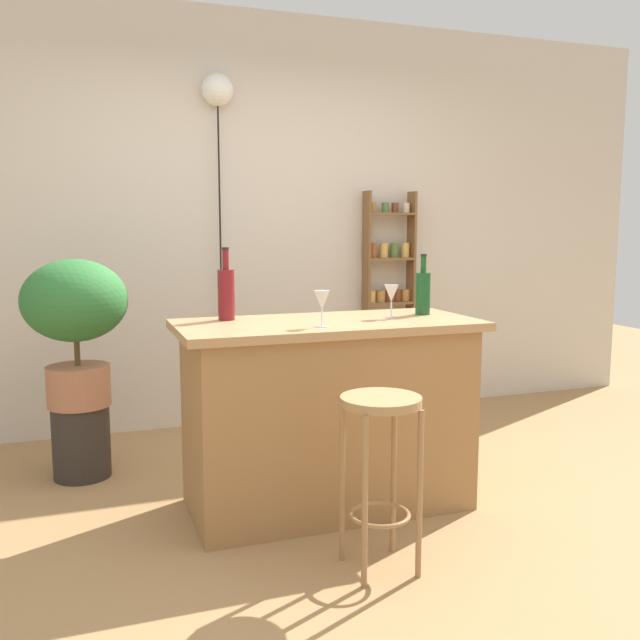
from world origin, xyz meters
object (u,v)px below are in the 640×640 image
object	(u,v)px
plant_stool	(81,441)
bottle_olive_oil	(423,292)
potted_plant	(75,315)
bar_stool	(380,443)
wine_glass_center	(391,294)
bottle_vinegar	(226,293)
pendant_globe_light	(218,96)
spice_shelf	(389,303)
wine_glass_left	(322,301)

from	to	relation	value
plant_stool	bottle_olive_oil	bearing A→B (deg)	-24.26
potted_plant	bottle_olive_oil	size ratio (longest dim) A/B	2.58
bar_stool	bottle_olive_oil	size ratio (longest dim) A/B	2.30
wine_glass_center	bottle_olive_oil	bearing A→B (deg)	16.74
potted_plant	bottle_vinegar	world-z (taller)	bottle_vinegar
pendant_globe_light	spice_shelf	bearing A→B (deg)	-1.03
plant_stool	bottle_olive_oil	xyz separation A→B (m)	(1.68, -0.76, 0.84)
potted_plant	bottle_olive_oil	bearing A→B (deg)	-24.26
bar_stool	bottle_vinegar	xyz separation A→B (m)	(-0.42, 0.87, 0.53)
plant_stool	bar_stool	bearing A→B (deg)	-53.35
plant_stool	pendant_globe_light	bearing A→B (deg)	37.43
potted_plant	pendant_globe_light	world-z (taller)	pendant_globe_light
bottle_vinegar	wine_glass_left	xyz separation A→B (m)	(0.36, -0.37, -0.02)
wine_glass_center	bar_stool	bearing A→B (deg)	-118.22
bottle_olive_oil	bottle_vinegar	bearing A→B (deg)	172.51
potted_plant	wine_glass_left	distance (m)	1.45
spice_shelf	wine_glass_left	distance (m)	2.05
bar_stool	wine_glass_left	world-z (taller)	wine_glass_left
spice_shelf	potted_plant	bearing A→B (deg)	-162.26
spice_shelf	bar_stool	bearing A→B (deg)	-115.96
potted_plant	wine_glass_center	bearing A→B (deg)	-29.09
wine_glass_left	pendant_globe_light	distance (m)	2.08
potted_plant	spice_shelf	bearing A→B (deg)	17.74
wine_glass_center	pendant_globe_light	distance (m)	2.01
wine_glass_left	bottle_vinegar	bearing A→B (deg)	134.11
plant_stool	wine_glass_center	world-z (taller)	wine_glass_center
bottle_vinegar	bottle_olive_oil	bearing A→B (deg)	-7.49
bar_stool	plant_stool	bearing A→B (deg)	126.65
bar_stool	wine_glass_center	distance (m)	0.92
bar_stool	wine_glass_left	xyz separation A→B (m)	(-0.07, 0.50, 0.52)
potted_plant	bottle_olive_oil	xyz separation A→B (m)	(1.68, -0.76, 0.14)
wine_glass_center	pendant_globe_light	bearing A→B (deg)	109.14
bar_stool	plant_stool	world-z (taller)	bar_stool
bar_stool	potted_plant	world-z (taller)	potted_plant
potted_plant	wine_glass_center	xyz separation A→B (m)	(1.47, -0.82, 0.14)
plant_stool	pendant_globe_light	world-z (taller)	pendant_globe_light
bottle_olive_oil	plant_stool	bearing A→B (deg)	155.74
bar_stool	wine_glass_center	xyz separation A→B (m)	(0.36, 0.67, 0.52)
bottle_olive_oil	bottle_vinegar	size ratio (longest dim) A/B	0.88
wine_glass_center	spice_shelf	bearing A→B (deg)	65.08
spice_shelf	pendant_globe_light	bearing A→B (deg)	178.97
bar_stool	wine_glass_center	bearing A→B (deg)	61.78
wine_glass_left	bar_stool	bearing A→B (deg)	-82.45
plant_stool	potted_plant	size ratio (longest dim) A/B	0.50
potted_plant	wine_glass_center	size ratio (longest dim) A/B	4.86
potted_plant	bottle_olive_oil	world-z (taller)	bottle_olive_oil
bar_stool	wine_glass_left	size ratio (longest dim) A/B	4.33
plant_stool	wine_glass_center	distance (m)	1.88
plant_stool	wine_glass_left	size ratio (longest dim) A/B	2.45
bar_stool	potted_plant	xyz separation A→B (m)	(-1.11, 1.49, 0.38)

